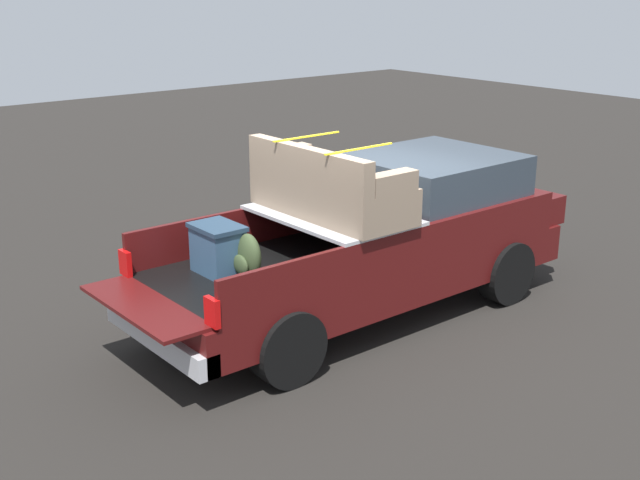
{
  "coord_description": "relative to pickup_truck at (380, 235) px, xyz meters",
  "views": [
    {
      "loc": [
        -6.27,
        -6.91,
        4.0
      ],
      "look_at": [
        -0.6,
        0.0,
        1.1
      ],
      "focal_mm": 45.69,
      "sensor_mm": 36.0,
      "label": 1
    }
  ],
  "objects": [
    {
      "name": "pickup_truck",
      "position": [
        0.0,
        0.0,
        0.0
      ],
      "size": [
        6.05,
        2.06,
        2.23
      ],
      "color": "#470F0F",
      "rests_on": "ground_plane"
    },
    {
      "name": "ground_plane",
      "position": [
        -0.36,
        -0.0,
        -0.96
      ],
      "size": [
        40.0,
        40.0,
        0.0
      ],
      "primitive_type": "plane",
      "color": "black"
    }
  ]
}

